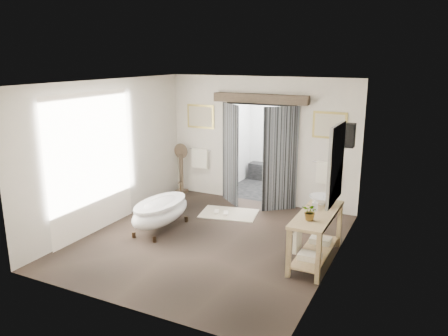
{
  "coord_description": "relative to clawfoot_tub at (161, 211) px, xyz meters",
  "views": [
    {
      "loc": [
        3.57,
        -6.66,
        3.33
      ],
      "look_at": [
        0.0,
        0.6,
        1.25
      ],
      "focal_mm": 35.0,
      "sensor_mm": 36.0,
      "label": 1
    }
  ],
  "objects": [
    {
      "name": "shower_room",
      "position": [
        1.11,
        3.96,
        0.52
      ],
      "size": [
        2.22,
        2.01,
        2.51
      ],
      "color": "black",
      "rests_on": "ground_plane"
    },
    {
      "name": "basin",
      "position": [
        3.05,
        0.43,
        0.54
      ],
      "size": [
        0.52,
        0.52,
        0.16
      ],
      "primitive_type": "imported",
      "rotation": [
        0.0,
        0.0,
        -0.16
      ],
      "color": "white",
      "rests_on": "vanity"
    },
    {
      "name": "soap_bottle_b",
      "position": [
        3.08,
        0.62,
        0.56
      ],
      "size": [
        0.16,
        0.16,
        0.18
      ],
      "primitive_type": "imported",
      "rotation": [
        0.0,
        0.0,
        -0.14
      ],
      "color": "gray",
      "rests_on": "vanity"
    },
    {
      "name": "room_shell",
      "position": [
        1.07,
        -0.17,
        1.48
      ],
      "size": [
        4.52,
        5.02,
        2.91
      ],
      "color": "beige",
      "rests_on": "ground_plane"
    },
    {
      "name": "soap_bottle_a",
      "position": [
        3.01,
        0.09,
        0.57
      ],
      "size": [
        0.11,
        0.11,
        0.21
      ],
      "primitive_type": "imported",
      "rotation": [
        0.0,
        0.0,
        0.22
      ],
      "color": "gray",
      "rests_on": "vanity"
    },
    {
      "name": "plant",
      "position": [
        3.07,
        -0.38,
        0.61
      ],
      "size": [
        0.3,
        0.27,
        0.28
      ],
      "primitive_type": "imported",
      "rotation": [
        0.0,
        0.0,
        -0.25
      ],
      "color": "gray",
      "rests_on": "vanity"
    },
    {
      "name": "slippers",
      "position": [
        0.68,
        1.28,
        -0.35
      ],
      "size": [
        0.4,
        0.26,
        0.05
      ],
      "color": "white",
      "rests_on": "rug"
    },
    {
      "name": "back_wall_dressing",
      "position": [
        1.11,
        2.28,
        1.18
      ],
      "size": [
        3.82,
        0.68,
        2.52
      ],
      "color": "black",
      "rests_on": "ground_plane"
    },
    {
      "name": "ground_plane",
      "position": [
        1.11,
        -0.03,
        -0.38
      ],
      "size": [
        5.0,
        5.0,
        0.0
      ],
      "primitive_type": "plane",
      "color": "#46362C"
    },
    {
      "name": "pedestal_mirror",
      "position": [
        -0.88,
        2.21,
        0.16
      ],
      "size": [
        0.37,
        0.24,
        1.27
      ],
      "color": "brown",
      "rests_on": "ground_plane"
    },
    {
      "name": "rug",
      "position": [
        0.83,
        1.38,
        -0.38
      ],
      "size": [
        1.34,
        1.03,
        0.01
      ],
      "primitive_type": "cube",
      "rotation": [
        0.0,
        0.0,
        0.2
      ],
      "color": "beige",
      "rests_on": "ground_plane"
    },
    {
      "name": "vanity",
      "position": [
        3.06,
        -0.01,
        0.12
      ],
      "size": [
        0.57,
        1.6,
        0.85
      ],
      "color": "tan",
      "rests_on": "ground_plane"
    },
    {
      "name": "clawfoot_tub",
      "position": [
        0.0,
        0.0,
        0.0
      ],
      "size": [
        0.72,
        1.61,
        0.78
      ],
      "color": "#312315",
      "rests_on": "ground_plane"
    }
  ]
}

